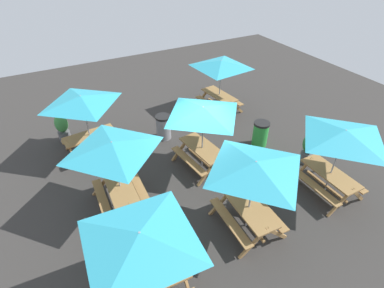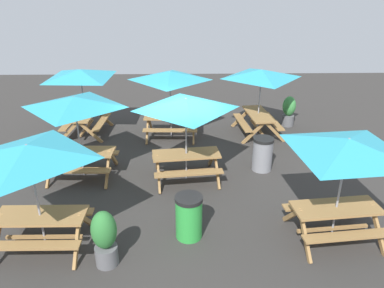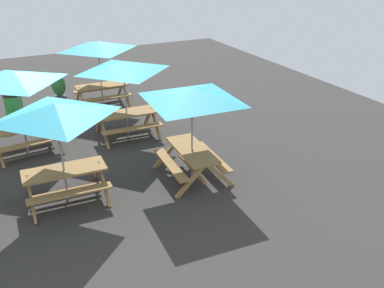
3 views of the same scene
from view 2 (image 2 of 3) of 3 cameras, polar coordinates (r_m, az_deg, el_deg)
ground_plane at (r=10.58m, az=-1.78°, el=-4.70°), size 24.00×24.00×0.00m
picnic_table_0 at (r=13.23m, az=-16.59°, el=9.55°), size 2.82×2.82×2.34m
picnic_table_1 at (r=12.45m, az=-3.37°, el=9.63°), size 2.07×2.07×2.34m
picnic_table_2 at (r=9.58m, az=-0.93°, el=5.20°), size 2.22×2.22×2.34m
picnic_table_3 at (r=12.88m, az=10.47°, el=9.77°), size 2.19×2.19×2.34m
picnic_table_4 at (r=7.80m, az=22.49°, el=-1.31°), size 2.81×2.81×2.34m
picnic_table_5 at (r=10.18m, az=-17.40°, el=5.24°), size 2.08×2.08×2.34m
picnic_table_6 at (r=7.59m, az=-23.58°, el=-2.22°), size 2.01×2.01×2.34m
trash_bin_gray at (r=10.83m, az=10.69°, el=-1.48°), size 0.59×0.59×0.98m
trash_bin_green at (r=8.00m, az=-0.48°, el=-11.01°), size 0.59×0.59×0.98m
potted_plant_0 at (r=7.43m, az=-13.16°, el=-13.72°), size 0.48×0.48×1.19m
potted_plant_1 at (r=14.30m, az=14.52°, el=4.94°), size 0.48×0.48×1.13m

